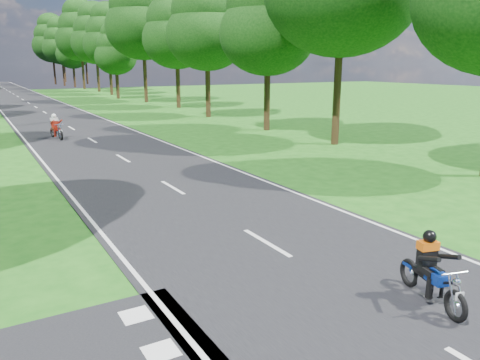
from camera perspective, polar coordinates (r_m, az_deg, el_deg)
ground at (r=9.97m, az=9.68°, el=-11.30°), size 160.00×160.00×0.00m
main_road at (r=57.32m, az=-24.37°, el=8.55°), size 7.00×140.00×0.02m
road_markings at (r=55.45m, az=-24.30°, el=8.43°), size 7.40×140.00×0.01m
treeline at (r=67.44m, az=-24.82°, el=16.19°), size 40.00×115.35×14.78m
rider_near_blue at (r=9.16m, az=22.46°, el=-9.91°), size 0.94×1.67×1.32m
rider_far_red at (r=28.95m, az=-21.53°, el=6.10°), size 0.83×1.79×1.44m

